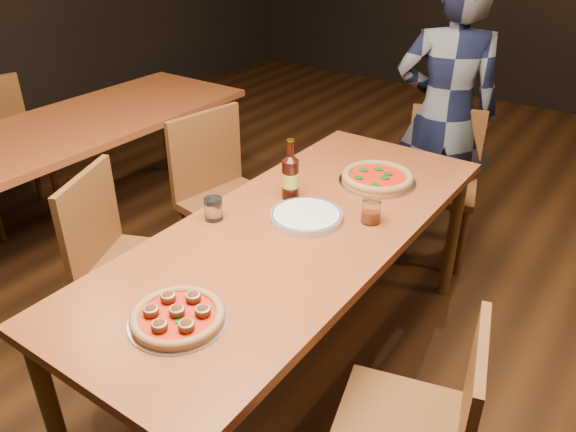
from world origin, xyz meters
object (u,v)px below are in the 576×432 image
Objects in this scene: chair_main_nw at (140,266)px; amber_glass at (371,211)px; chair_main_e at (401,425)px; chair_nbr_left at (7,153)px; table_main at (295,242)px; chair_end at (438,187)px; chair_main_sw at (234,203)px; plate_stack at (306,216)px; table_left at (85,132)px; water_glass at (214,209)px; pizza_margherita at (377,178)px; pizza_meatball at (178,316)px; diner at (445,115)px; beer_bottle at (290,178)px.

chair_main_nw reaches higher than amber_glass.
chair_nbr_left is at bearing -114.18° from chair_main_e.
chair_main_nw reaches higher than table_main.
chair_end is at bearing -176.91° from chair_main_e.
chair_main_sw is 0.78m from plate_stack.
water_glass is at bearing -17.25° from table_left.
chair_nbr_left is (-0.56, -0.20, -0.21)m from table_left.
pizza_margherita is (0.73, 0.15, 0.29)m from chair_main_sw.
chair_main_sw reaches higher than amber_glass.
pizza_meatball is at bearing -108.92° from chair_end.
plate_stack is at bearing -139.15° from chair_main_e.
pizza_meatball reaches higher than table_main.
diner is (1.74, 1.14, 0.12)m from table_left.
chair_end is 2.57× the size of pizza_margherita.
chair_main_e reaches higher than amber_glass.
table_main is 1.73m from table_left.
water_glass is at bearing -136.52° from chair_main_sw.
amber_glass is (-0.43, 0.57, 0.37)m from chair_main_e.
beer_bottle is (-0.15, 0.19, 0.16)m from table_main.
chair_main_sw is 0.95m from amber_glass.
diner is at bearing 88.49° from plate_stack.
pizza_meatball is at bearing -137.69° from chair_main_sw.
table_main is 1.45m from diner.
chair_nbr_left reaches higher than table_left.
chair_nbr_left is (-2.38, -1.16, 0.03)m from chair_end.
chair_main_e is 1.05m from water_glass.
table_left is 2.46m from chair_main_e.
beer_bottle is (-0.16, 0.12, 0.08)m from plate_stack.
water_glass is 1.61m from diner.
chair_main_e is at bearing -88.14° from chair_end.
water_glass reaches higher than plate_stack.
diner reaches higher than chair_main_nw.
chair_main_nw is 0.98× the size of chair_nbr_left.
chair_nbr_left is 2.44m from pizza_meatball.
beer_bottle is (0.50, -0.20, 0.36)m from chair_main_sw.
table_left is 2.17× the size of chair_main_nw.
chair_main_nw reaches higher than chair_end.
chair_end is at bearing 84.55° from plate_stack.
amber_glass is (0.88, -0.19, 0.31)m from chair_main_sw.
table_main is at bearing -93.04° from plate_stack.
water_glass is (-0.42, -1.40, 0.35)m from chair_end.
chair_main_sw is at bearing -135.20° from chair_main_e.
diner reaches higher than amber_glass.
pizza_margherita is 0.43m from beer_bottle.
pizza_margherita is at bearing -162.69° from chair_main_e.
chair_nbr_left is at bearing 109.75° from chair_main_sw.
chair_end is (-0.54, 1.63, 0.02)m from chair_main_e.
chair_main_sw is 10.66× the size of water_glass.
table_left is 2.07× the size of chair_main_sw.
diner is (-0.08, 0.18, 0.36)m from chair_end.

